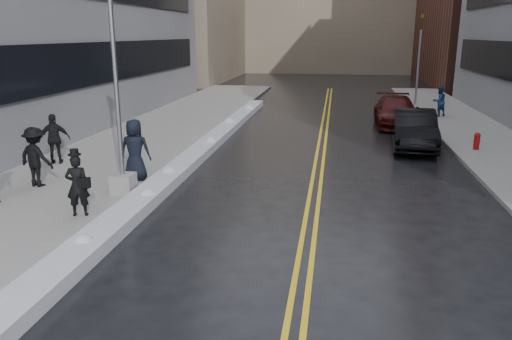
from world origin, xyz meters
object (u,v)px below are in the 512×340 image
at_px(pedestrian_east, 439,101).
at_px(lamppost, 118,116).
at_px(car_maroon, 396,111).
at_px(pedestrian_c, 135,150).
at_px(traffic_signal, 419,56).
at_px(pedestrian_d, 55,139).
at_px(pedestrian_fedora, 77,186).
at_px(pedestrian_e, 36,157).
at_px(car_black, 414,129).
at_px(fire_hydrant, 477,140).

bearing_deg(pedestrian_east, lamppost, 26.06).
height_order(lamppost, car_maroon, lamppost).
xyz_separation_m(pedestrian_c, car_maroon, (9.79, 12.72, -0.39)).
relative_size(traffic_signal, pedestrian_d, 3.18).
relative_size(pedestrian_fedora, pedestrian_c, 0.81).
relative_size(pedestrian_e, car_black, 0.38).
relative_size(pedestrian_d, pedestrian_east, 1.06).
bearing_deg(car_maroon, car_black, -87.77).
distance_m(pedestrian_fedora, pedestrian_e, 3.54).
bearing_deg(traffic_signal, pedestrian_east, -83.32).
height_order(fire_hydrant, pedestrian_d, pedestrian_d).
bearing_deg(lamppost, pedestrian_c, 96.06).
height_order(lamppost, pedestrian_d, lamppost).
height_order(lamppost, pedestrian_east, lamppost).
relative_size(pedestrian_fedora, pedestrian_d, 0.89).
bearing_deg(fire_hydrant, pedestrian_d, -162.98).
height_order(fire_hydrant, pedestrian_fedora, pedestrian_fedora).
relative_size(lamppost, pedestrian_c, 3.71).
xyz_separation_m(lamppost, pedestrian_d, (-3.96, 3.02, -1.44)).
bearing_deg(pedestrian_e, traffic_signal, -110.41).
bearing_deg(pedestrian_c, pedestrian_east, -133.16).
relative_size(lamppost, pedestrian_e, 3.98).
distance_m(traffic_signal, pedestrian_east, 5.61).
bearing_deg(pedestrian_e, pedestrian_c, -144.55).
distance_m(pedestrian_d, car_maroon, 17.57).
bearing_deg(pedestrian_east, pedestrian_c, 23.33).
xyz_separation_m(lamppost, fire_hydrant, (12.30, 8.00, -1.98)).
distance_m(pedestrian_east, car_maroon, 3.95).
relative_size(traffic_signal, pedestrian_c, 2.92).
distance_m(fire_hydrant, pedestrian_d, 17.02).
height_order(pedestrian_fedora, car_maroon, pedestrian_fedora).
bearing_deg(car_black, pedestrian_fedora, -129.77).
bearing_deg(fire_hydrant, pedestrian_east, 89.42).
xyz_separation_m(fire_hydrant, traffic_signal, (-0.50, 14.00, 2.85)).
distance_m(lamppost, traffic_signal, 24.98).
bearing_deg(pedestrian_fedora, lamppost, -116.39).
relative_size(traffic_signal, pedestrian_fedora, 3.59).
relative_size(car_black, car_maroon, 0.93).
height_order(pedestrian_d, car_maroon, pedestrian_d).
relative_size(pedestrian_fedora, pedestrian_e, 0.87).
distance_m(fire_hydrant, pedestrian_e, 17.16).
distance_m(pedestrian_fedora, pedestrian_d, 6.23).
xyz_separation_m(fire_hydrant, pedestrian_c, (-12.45, -6.59, 0.63)).
xyz_separation_m(traffic_signal, car_black, (-2.01, -13.41, -2.57)).
distance_m(pedestrian_c, pedestrian_e, 3.08).
bearing_deg(pedestrian_fedora, car_maroon, -138.24).
xyz_separation_m(lamppost, pedestrian_c, (-0.15, 1.41, -1.36)).
bearing_deg(traffic_signal, pedestrian_fedora, -116.81).
xyz_separation_m(pedestrian_d, car_black, (13.75, 5.56, -0.26)).
xyz_separation_m(traffic_signal, car_maroon, (-2.16, -7.87, -2.61)).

